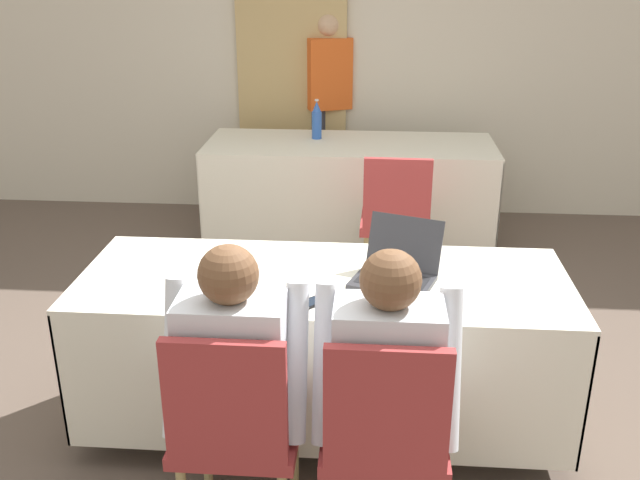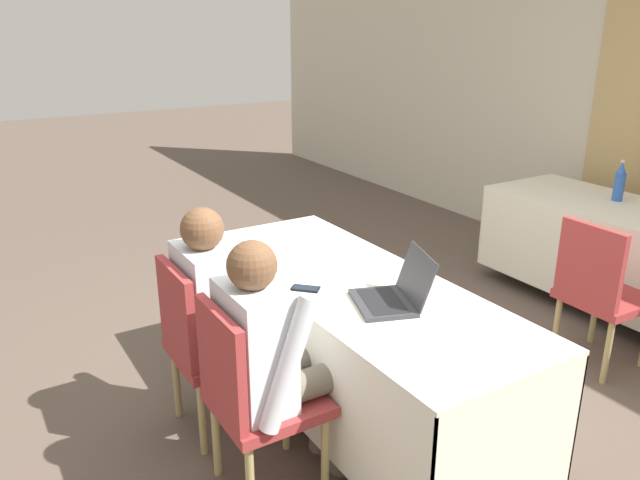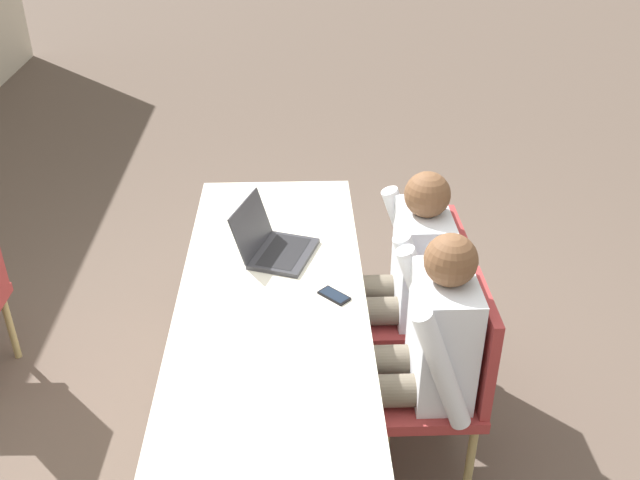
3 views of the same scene
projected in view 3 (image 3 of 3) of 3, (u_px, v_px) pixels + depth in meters
The scene contains 9 objects.
ground_plane at pixel (277, 422), 3.33m from camera, with size 24.00×24.00×0.00m, color brown.
conference_table_near at pixel (273, 326), 3.04m from camera, with size 2.07×0.78×0.74m.
laptop at pixel (274, 245), 3.19m from camera, with size 0.40×0.40×0.24m.
cell_phone at pixel (334, 296), 2.92m from camera, with size 0.14×0.14×0.01m.
paper_beside_laptop at pixel (305, 374), 2.52m from camera, with size 0.29×0.35×0.00m.
chair_near_left at pixel (444, 377), 2.88m from camera, with size 0.44×0.44×0.89m.
chair_near_right at pixel (424, 302), 3.32m from camera, with size 0.44×0.44×0.89m.
person_checkered_shirt at pixel (422, 347), 2.79m from camera, with size 0.50×0.52×1.15m.
person_white_shirt at pixel (404, 274), 3.24m from camera, with size 0.50×0.52×1.15m.
Camera 3 is at (-2.42, -0.12, 2.45)m, focal length 40.00 mm.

